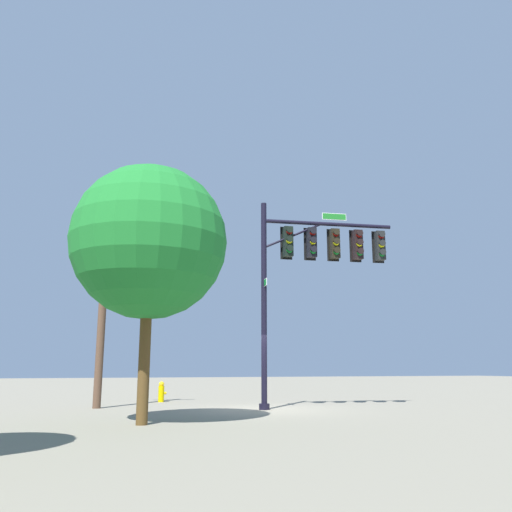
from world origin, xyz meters
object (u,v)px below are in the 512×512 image
utility_pole (104,286)px  fire_hydrant (161,392)px  tree_mid (149,242)px  signal_pole_assembly (319,256)px

utility_pole → fire_hydrant: (2.64, 2.74, -3.89)m
fire_hydrant → tree_mid: tree_mid is taller
signal_pole_assembly → utility_pole: (-7.39, 2.70, -1.07)m
signal_pole_assembly → tree_mid: size_ratio=1.08×
fire_hydrant → tree_mid: size_ratio=0.12×
signal_pole_assembly → tree_mid: 7.35m
utility_pole → fire_hydrant: size_ratio=10.04×
signal_pole_assembly → utility_pole: utility_pole is taller
tree_mid → utility_pole: bearing=98.4°
signal_pole_assembly → fire_hydrant: size_ratio=8.76×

